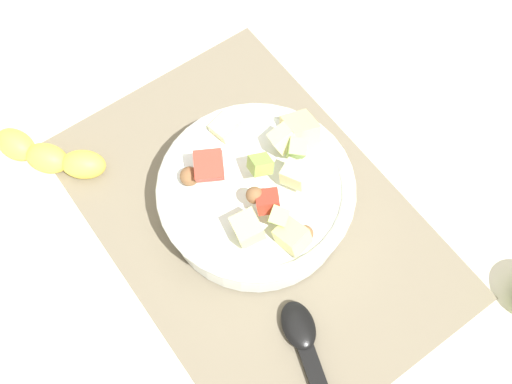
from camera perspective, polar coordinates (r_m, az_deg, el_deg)
name	(u,v)px	position (r m, az deg, el deg)	size (l,w,h in m)	color
ground_plane	(254,218)	(0.78, -0.19, -2.34)	(2.40, 2.40, 0.00)	silver
placemat	(254,217)	(0.78, -0.19, -2.25)	(0.49, 0.33, 0.01)	#756B56
salad_bowl	(256,195)	(0.75, 0.04, -0.22)	(0.23, 0.23, 0.10)	white
serving_spoon	(310,360)	(0.72, 4.78, -14.44)	(0.20, 0.09, 0.01)	black
banana_whole	(49,156)	(0.84, -17.71, 3.06)	(0.14, 0.11, 0.04)	yellow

